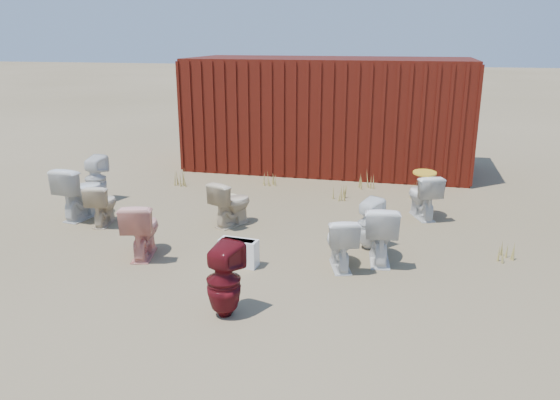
% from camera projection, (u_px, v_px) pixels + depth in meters
% --- Properties ---
extents(ground, '(100.00, 100.00, 0.00)m').
position_uv_depth(ground, '(270.00, 250.00, 7.56)').
color(ground, brown).
rests_on(ground, ground).
extents(shipping_container, '(6.00, 2.40, 2.40)m').
position_uv_depth(shipping_container, '(328.00, 114.00, 12.06)').
color(shipping_container, '#4C190C').
rests_on(shipping_container, ground).
extents(toilet_front_a, '(0.58, 0.90, 0.86)m').
position_uv_depth(toilet_front_a, '(81.00, 192.00, 8.81)').
color(toilet_front_a, silver).
rests_on(toilet_front_a, ground).
extents(toilet_front_pink, '(0.60, 0.83, 0.76)m').
position_uv_depth(toilet_front_pink, '(142.00, 229.00, 7.26)').
color(toilet_front_pink, '#E99687').
rests_on(toilet_front_pink, ground).
extents(toilet_front_c, '(0.56, 0.76, 0.69)m').
position_uv_depth(toilet_front_c, '(340.00, 242.00, 6.90)').
color(toilet_front_c, white).
rests_on(toilet_front_c, ground).
extents(toilet_front_maroon, '(0.45, 0.46, 0.80)m').
position_uv_depth(toilet_front_maroon, '(224.00, 280.00, 5.68)').
color(toilet_front_maroon, maroon).
rests_on(toilet_front_maroon, ground).
extents(toilet_front_e, '(0.52, 0.81, 0.78)m').
position_uv_depth(toilet_front_e, '(380.00, 233.00, 7.09)').
color(toilet_front_e, white).
rests_on(toilet_front_e, ground).
extents(toilet_back_a, '(0.40, 0.41, 0.82)m').
position_uv_depth(toilet_back_a, '(96.00, 179.00, 9.69)').
color(toilet_back_a, silver).
rests_on(toilet_back_a, ground).
extents(toilet_back_beige_left, '(0.47, 0.70, 0.66)m').
position_uv_depth(toilet_back_beige_left, '(103.00, 204.00, 8.52)').
color(toilet_back_beige_left, beige).
rests_on(toilet_back_beige_left, ground).
extents(toilet_back_beige_right, '(0.66, 0.80, 0.71)m').
position_uv_depth(toilet_back_beige_right, '(231.00, 203.00, 8.48)').
color(toilet_back_beige_right, beige).
rests_on(toilet_back_beige_right, ground).
extents(toilet_back_yellowlid, '(0.66, 0.83, 0.74)m').
position_uv_depth(toilet_back_yellowlid, '(423.00, 196.00, 8.83)').
color(toilet_back_yellowlid, white).
rests_on(toilet_back_yellowlid, ground).
extents(toilet_back_e, '(0.45, 0.45, 0.72)m').
position_uv_depth(toilet_back_e, '(369.00, 224.00, 7.53)').
color(toilet_back_e, white).
rests_on(toilet_back_e, ground).
extents(yellow_lid, '(0.37, 0.47, 0.02)m').
position_uv_depth(yellow_lid, '(425.00, 173.00, 8.72)').
color(yellow_lid, gold).
rests_on(yellow_lid, toilet_back_yellowlid).
extents(loose_tank, '(0.52, 0.25, 0.35)m').
position_uv_depth(loose_tank, '(239.00, 253.00, 7.01)').
color(loose_tank, white).
rests_on(loose_tank, ground).
extents(loose_lid_near, '(0.55, 0.61, 0.02)m').
position_uv_depth(loose_lid_near, '(234.00, 209.00, 9.30)').
color(loose_lid_near, '#C1AA8C').
rests_on(loose_lid_near, ground).
extents(loose_lid_far, '(0.54, 0.58, 0.02)m').
position_uv_depth(loose_lid_far, '(229.00, 197.00, 9.99)').
color(loose_lid_far, beige).
rests_on(loose_lid_far, ground).
extents(weed_clump_a, '(0.36, 0.36, 0.31)m').
position_uv_depth(weed_clump_a, '(182.00, 177.00, 10.82)').
color(weed_clump_a, olive).
rests_on(weed_clump_a, ground).
extents(weed_clump_b, '(0.32, 0.32, 0.26)m').
position_uv_depth(weed_clump_b, '(342.00, 192.00, 9.90)').
color(weed_clump_b, olive).
rests_on(weed_clump_b, ground).
extents(weed_clump_c, '(0.36, 0.36, 0.33)m').
position_uv_depth(weed_clump_c, '(417.00, 190.00, 9.91)').
color(weed_clump_c, olive).
rests_on(weed_clump_c, ground).
extents(weed_clump_d, '(0.30, 0.30, 0.28)m').
position_uv_depth(weed_clump_d, '(271.00, 178.00, 10.86)').
color(weed_clump_d, olive).
rests_on(weed_clump_d, ground).
extents(weed_clump_e, '(0.34, 0.34, 0.31)m').
position_uv_depth(weed_clump_e, '(368.00, 181.00, 10.54)').
color(weed_clump_e, olive).
rests_on(weed_clump_e, ground).
extents(weed_clump_f, '(0.28, 0.28, 0.24)m').
position_uv_depth(weed_clump_f, '(504.00, 251.00, 7.21)').
color(weed_clump_f, olive).
rests_on(weed_clump_f, ground).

